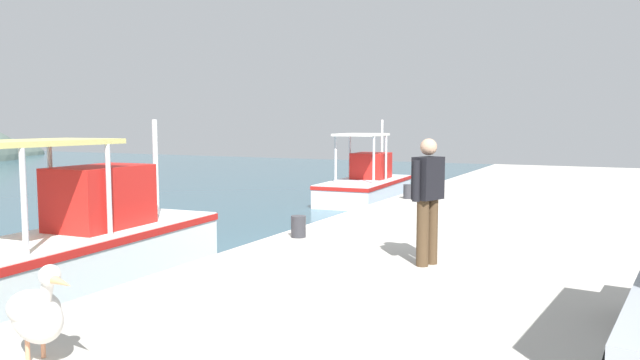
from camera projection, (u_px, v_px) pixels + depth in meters
name	position (u px, v px, depth m)	size (l,w,h in m)	color
quay_pier	(605.00, 267.00, 9.46)	(36.00, 10.00, 0.80)	#BCB7AD
fishing_boat_second	(73.00, 248.00, 9.55)	(6.01, 2.17, 2.74)	white
fishing_boat_third	(366.00, 184.00, 20.70)	(5.13, 2.22, 2.81)	white
pelican	(36.00, 312.00, 4.67)	(0.51, 0.97, 0.82)	tan
fisherman_standing	(428.00, 196.00, 7.84)	(0.57, 0.36, 1.67)	#4C3823
mooring_bollard_nearest	(298.00, 227.00, 9.84)	(0.25, 0.25, 0.36)	#333338
mooring_bollard_second	(408.00, 192.00, 14.90)	(0.23, 0.23, 0.35)	#333338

